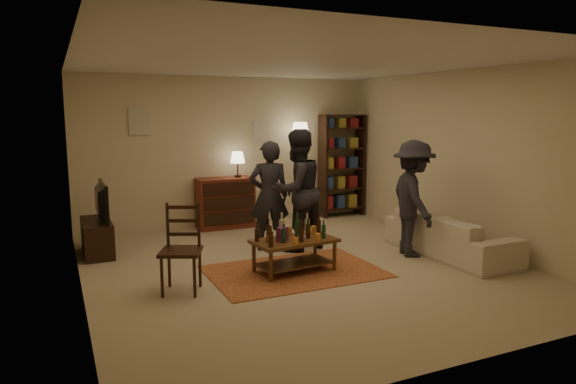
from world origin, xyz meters
TOP-DOWN VIEW (x-y plane):
  - floor at (0.00, 0.00)m, footprint 6.00×6.00m
  - room_shell at (-0.65, 2.98)m, footprint 6.00×6.00m
  - rug at (-0.19, -0.18)m, footprint 2.20×1.50m
  - coffee_table at (-0.20, -0.17)m, footprint 1.12×0.68m
  - dining_chair at (-1.67, -0.25)m, footprint 0.60×0.60m
  - tv_stand at (-2.44, 1.80)m, footprint 0.40×1.00m
  - dresser at (-0.19, 2.71)m, footprint 1.00×0.50m
  - bookshelf at (2.25, 2.78)m, footprint 0.90×0.34m
  - floor_lamp at (1.27, 2.65)m, footprint 0.36×0.36m
  - sofa at (2.20, -0.40)m, footprint 0.81×2.08m
  - person_left at (-0.05, 1.00)m, footprint 0.68×0.53m
  - person_right at (0.32, 0.81)m, footprint 1.03×0.89m
  - person_by_sofa at (1.70, -0.16)m, footprint 0.91×1.22m

SIDE VIEW (x-z plane):
  - floor at x=0.00m, z-range 0.00..0.00m
  - rug at x=-0.19m, z-range 0.00..0.01m
  - sofa at x=2.20m, z-range 0.00..0.61m
  - tv_stand at x=-2.44m, z-range -0.14..0.91m
  - coffee_table at x=-0.20m, z-range 0.00..0.78m
  - dresser at x=-0.19m, z-range -0.20..1.16m
  - dining_chair at x=-1.67m, z-range 0.03..1.07m
  - person_left at x=-0.05m, z-range 0.00..1.64m
  - person_by_sofa at x=1.70m, z-range 0.00..1.67m
  - person_right at x=0.32m, z-range 0.00..1.82m
  - bookshelf at x=2.25m, z-range 0.03..2.04m
  - floor_lamp at x=1.27m, z-range 0.66..2.54m
  - room_shell at x=-0.65m, z-range -1.19..4.81m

